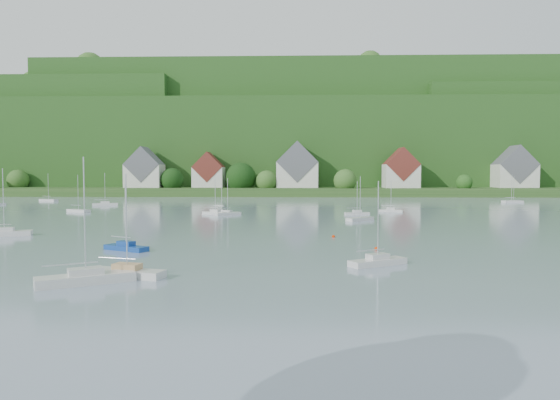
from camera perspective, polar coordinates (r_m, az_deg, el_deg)
name	(u,v)px	position (r m, az deg, el deg)	size (l,w,h in m)	color
far_shore_strip	(285,190)	(212.69, 0.55, 1.09)	(600.00, 60.00, 3.00)	#254A1B
forested_ridge	(288,147)	(281.48, 0.90, 5.91)	(620.00, 181.22, 69.89)	#1E4315
village_building_0	(145,171)	(208.08, -14.86, 3.15)	(14.00, 10.40, 16.00)	beige
village_building_1	(209,173)	(204.38, -7.95, 3.02)	(12.00, 9.36, 14.00)	beige
village_building_2	(297,169)	(200.54, 1.92, 3.48)	(16.00, 11.44, 18.00)	beige
village_building_3	(401,171)	(202.72, 13.32, 3.16)	(13.00, 10.40, 15.50)	beige
village_building_4	(515,171)	(220.03, 24.68, 2.99)	(15.00, 10.40, 16.50)	beige
near_sailboat_0	(86,277)	(42.94, -20.83, -8.07)	(7.33, 5.50, 9.87)	silver
near_sailboat_1	(126,247)	(59.68, -16.78, -5.00)	(5.58, 3.95, 7.43)	navy
near_sailboat_2	(127,272)	(44.50, -16.66, -7.67)	(6.58, 3.30, 8.56)	silver
near_sailboat_3	(378,261)	(48.89, 10.83, -6.66)	(5.85, 4.37, 7.87)	silver
near_sailboat_6	(4,233)	(79.69, -28.38, -3.21)	(7.11, 4.06, 9.26)	silver
mooring_buoy_2	(333,237)	(68.98, 5.98, -4.17)	(0.44, 0.44, 0.44)	red
mooring_buoy_3	(376,250)	(58.45, 10.70, -5.50)	(0.48, 0.48, 0.48)	red
far_sailboat_cluster	(326,206)	(128.23, 5.10, -0.69)	(201.41, 66.90, 8.71)	silver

